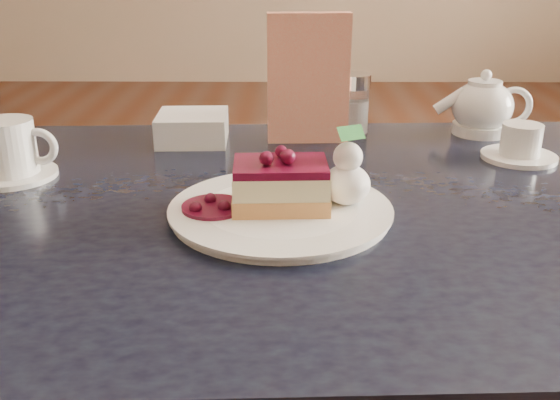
{
  "coord_description": "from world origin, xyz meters",
  "views": [
    {
      "loc": [
        0.16,
        -0.63,
        1.11
      ],
      "look_at": [
        0.16,
        0.06,
        0.83
      ],
      "focal_mm": 40.0,
      "sensor_mm": 36.0,
      "label": 1
    }
  ],
  "objects_px": {
    "cheesecake_slice": "(280,185)",
    "coffee_set": "(11,152)",
    "main_table": "(279,253)",
    "tea_set": "(489,115)",
    "dessert_plate": "(280,211)"
  },
  "relations": [
    {
      "from": "cheesecake_slice",
      "to": "coffee_set",
      "type": "height_order",
      "value": "coffee_set"
    },
    {
      "from": "main_table",
      "to": "cheesecake_slice",
      "type": "relative_size",
      "value": 9.98
    },
    {
      "from": "cheesecake_slice",
      "to": "coffee_set",
      "type": "xyz_separation_m",
      "value": [
        -0.41,
        0.15,
        -0.0
      ]
    },
    {
      "from": "dessert_plate",
      "to": "tea_set",
      "type": "bearing_deg",
      "value": 43.95
    },
    {
      "from": "dessert_plate",
      "to": "cheesecake_slice",
      "type": "bearing_deg",
      "value": 0.0
    },
    {
      "from": "dessert_plate",
      "to": "cheesecake_slice",
      "type": "height_order",
      "value": "cheesecake_slice"
    },
    {
      "from": "main_table",
      "to": "coffee_set",
      "type": "xyz_separation_m",
      "value": [
        -0.41,
        0.09,
        0.12
      ]
    },
    {
      "from": "tea_set",
      "to": "main_table",
      "type": "bearing_deg",
      "value": -140.53
    },
    {
      "from": "dessert_plate",
      "to": "coffee_set",
      "type": "relative_size",
      "value": 2.0
    },
    {
      "from": "main_table",
      "to": "tea_set",
      "type": "height_order",
      "value": "tea_set"
    },
    {
      "from": "cheesecake_slice",
      "to": "tea_set",
      "type": "bearing_deg",
      "value": 41.58
    },
    {
      "from": "main_table",
      "to": "coffee_set",
      "type": "relative_size",
      "value": 8.88
    },
    {
      "from": "main_table",
      "to": "coffee_set",
      "type": "bearing_deg",
      "value": 164.81
    },
    {
      "from": "dessert_plate",
      "to": "cheesecake_slice",
      "type": "xyz_separation_m",
      "value": [
        0.0,
        0.0,
        0.04
      ]
    },
    {
      "from": "dessert_plate",
      "to": "coffee_set",
      "type": "bearing_deg",
      "value": 160.62
    }
  ]
}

